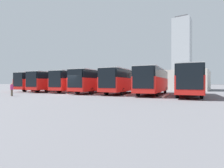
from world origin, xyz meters
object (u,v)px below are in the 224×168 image
(bus_1, at_px, (153,80))
(bus_6, at_px, (44,81))
(pedestrian, at_px, (12,89))
(bus_0, at_px, (189,80))
(bus_5, at_px, (57,81))
(bus_3, at_px, (97,81))
(bus_2, at_px, (124,81))
(bus_4, at_px, (78,81))

(bus_1, bearing_deg, bus_6, -7.51)
(pedestrian, bearing_deg, bus_0, 44.73)
(bus_0, bearing_deg, bus_6, -8.19)
(bus_0, distance_m, bus_1, 4.40)
(bus_1, distance_m, pedestrian, 17.47)
(bus_0, relative_size, bus_5, 1.00)
(bus_5, bearing_deg, bus_3, 172.69)
(bus_0, xyz_separation_m, bus_3, (13.20, 0.52, 0.00))
(bus_2, distance_m, bus_3, 4.45)
(bus_2, xyz_separation_m, bus_4, (8.80, 0.14, 0.00))
(bus_0, distance_m, bus_5, 22.01)
(bus_3, bearing_deg, bus_0, 173.37)
(bus_3, bearing_deg, bus_1, 175.85)
(bus_4, distance_m, bus_6, 8.80)
(bus_6, bearing_deg, bus_0, 171.81)
(bus_2, bearing_deg, bus_6, -7.41)
(pedestrian, bearing_deg, bus_4, 102.32)
(bus_2, xyz_separation_m, bus_6, (17.60, 0.45, 0.00))
(pedestrian, bearing_deg, bus_1, 53.13)
(pedestrian, bearing_deg, bus_2, 64.51)
(bus_1, height_order, bus_3, same)
(bus_2, xyz_separation_m, pedestrian, (8.76, 11.37, -1.07))
(bus_3, bearing_deg, pedestrian, 58.99)
(bus_6, xyz_separation_m, pedestrian, (-8.84, 10.92, -1.07))
(bus_4, bearing_deg, bus_5, 0.84)
(bus_1, height_order, bus_4, same)
(bus_0, relative_size, bus_6, 1.00)
(bus_0, relative_size, bus_2, 1.00)
(bus_3, relative_size, bus_5, 1.00)
(bus_0, relative_size, bus_3, 1.00)
(bus_0, bearing_deg, bus_4, -8.86)
(bus_5, bearing_deg, bus_0, 173.10)
(bus_5, bearing_deg, bus_2, 174.99)
(bus_0, height_order, bus_1, same)
(bus_6, bearing_deg, bus_5, 165.38)
(bus_0, bearing_deg, pedestrian, 23.74)
(bus_4, bearing_deg, bus_2, 172.03)
(bus_4, xyz_separation_m, bus_5, (4.40, 0.75, 0.00))
(bus_0, height_order, bus_5, same)
(bus_4, height_order, pedestrian, bus_4)
(bus_6, height_order, pedestrian, bus_6)
(bus_3, bearing_deg, bus_5, -7.31)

